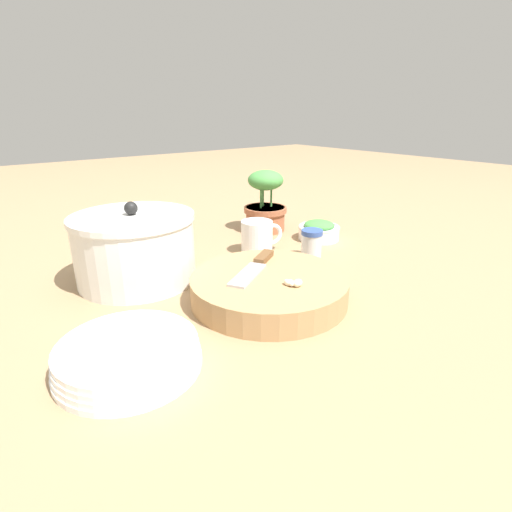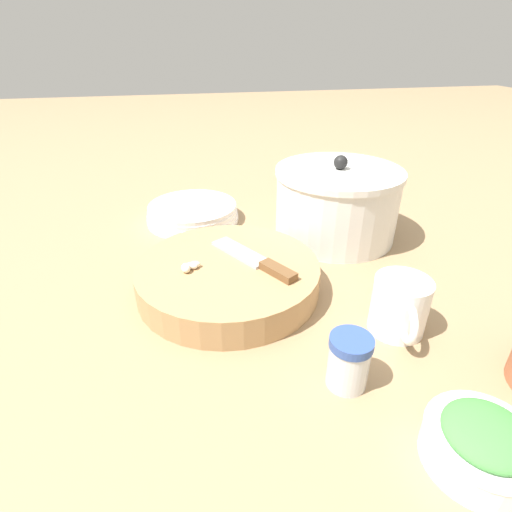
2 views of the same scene
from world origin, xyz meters
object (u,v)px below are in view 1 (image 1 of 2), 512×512
Objects in this scene: chef_knife at (256,266)px; spice_jar at (312,244)px; cutting_board at (269,288)px; herb_bowl at (319,230)px; garlic_cloves at (293,283)px; plate_stack at (128,355)px; stock_pot at (135,248)px; coffee_mug at (258,237)px; potted_herb at (265,205)px.

chef_knife is 2.40× the size of spice_jar.
cutting_board is 0.42m from herb_bowl.
spice_jar is (-0.13, -0.09, 0.01)m from herb_bowl.
plate_stack is (-0.31, 0.02, -0.04)m from garlic_cloves.
garlic_cloves reaches higher than cutting_board.
cutting_board is 2.60× the size of herb_bowl.
chef_knife is at bearing -50.24° from stock_pot.
garlic_cloves reaches higher than chef_knife.
coffee_mug reaches higher than herb_bowl.
cutting_board is 2.72× the size of coffee_mug.
spice_jar is 0.42m from stock_pot.
stock_pot is at bearing 118.05° from garlic_cloves.
spice_jar is at bearing 37.54° from garlic_cloves.
coffee_mug is at bearing -4.35° from stock_pot.
chef_knife reaches higher than cutting_board.
coffee_mug is (-0.21, 0.02, 0.02)m from herb_bowl.
coffee_mug is 0.53× the size of plate_stack.
herb_bowl is at bearing -96.85° from chef_knife.
potted_herb is at bearing 34.58° from plate_stack.
stock_pot reaches higher than herb_bowl.
potted_herb reaches higher than coffee_mug.
garlic_cloves is 0.16× the size of plate_stack.
chef_knife is 1.47× the size of herb_bowl.
potted_herb is at bearing -72.97° from chef_knife.
chef_knife is at bearing -132.12° from potted_herb.
spice_jar is 0.56m from plate_stack.
garlic_cloves is 0.29m from spice_jar.
chef_knife is at bearing -163.97° from spice_jar.
garlic_cloves is at bearing -61.95° from stock_pot.
plate_stack is at bearing 175.97° from garlic_cloves.
coffee_mug reaches higher than chef_knife.
herb_bowl reaches higher than cutting_board.
stock_pot reaches higher than plate_stack.
cutting_board is at bearing 141.71° from chef_knife.
cutting_board is 0.30m from plate_stack.
coffee_mug is at bearing -135.08° from potted_herb.
coffee_mug is 0.32m from stock_pot.
chef_knife is 0.32m from plate_stack.
herb_bowl is at bearing -68.49° from potted_herb.
chef_knife is at bearing -129.53° from coffee_mug.
garlic_cloves is 0.52m from potted_herb.
spice_jar is at bearing 26.05° from cutting_board.
stock_pot is (-0.17, 0.20, 0.02)m from chef_knife.
coffee_mug is at bearing 55.99° from cutting_board.
coffee_mug reaches higher than plate_stack.
stock_pot is (-0.53, 0.04, 0.05)m from herb_bowl.
plate_stack is 0.82× the size of stock_pot.
chef_knife is 0.44m from potted_herb.
stock_pot is (-0.16, 0.25, 0.05)m from cutting_board.
stock_pot reaches higher than spice_jar.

